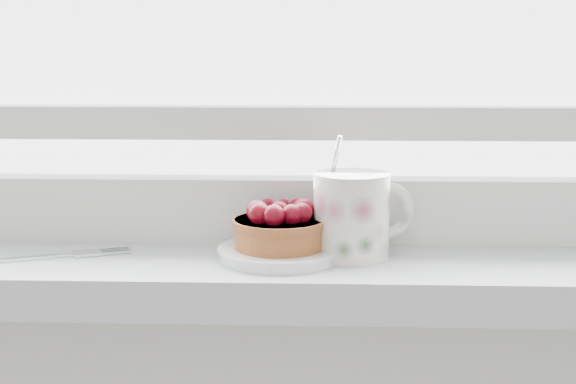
{
  "coord_description": "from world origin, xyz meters",
  "views": [
    {
      "loc": [
        0.05,
        1.1,
        1.15
      ],
      "look_at": [
        0.02,
        1.88,
        1.01
      ],
      "focal_mm": 50.0,
      "sensor_mm": 36.0,
      "label": 1
    }
  ],
  "objects_px": {
    "raspberry_tart": "(279,226)",
    "fork": "(39,257)",
    "saucer": "(279,253)",
    "floral_mug": "(354,214)"
  },
  "relations": [
    {
      "from": "fork",
      "to": "raspberry_tart",
      "type": "bearing_deg",
      "value": 1.95
    },
    {
      "from": "floral_mug",
      "to": "fork",
      "type": "distance_m",
      "value": 0.32
    },
    {
      "from": "raspberry_tart",
      "to": "fork",
      "type": "bearing_deg",
      "value": -178.05
    },
    {
      "from": "saucer",
      "to": "floral_mug",
      "type": "distance_m",
      "value": 0.09
    },
    {
      "from": "saucer",
      "to": "raspberry_tart",
      "type": "relative_size",
      "value": 1.32
    },
    {
      "from": "raspberry_tart",
      "to": "fork",
      "type": "xyz_separation_m",
      "value": [
        -0.24,
        -0.01,
        -0.03
      ]
    },
    {
      "from": "raspberry_tart",
      "to": "saucer",
      "type": "bearing_deg",
      "value": 96.53
    },
    {
      "from": "floral_mug",
      "to": "fork",
      "type": "relative_size",
      "value": 0.71
    },
    {
      "from": "saucer",
      "to": "fork",
      "type": "bearing_deg",
      "value": -177.9
    },
    {
      "from": "floral_mug",
      "to": "fork",
      "type": "height_order",
      "value": "floral_mug"
    }
  ]
}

